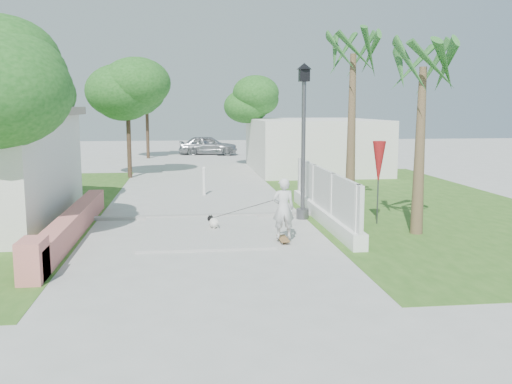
{
  "coord_description": "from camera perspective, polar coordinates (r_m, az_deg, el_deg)",
  "views": [
    {
      "loc": [
        -0.44,
        -10.49,
        3.23
      ],
      "look_at": [
        1.3,
        3.58,
        1.1
      ],
      "focal_mm": 40.0,
      "sensor_mm": 36.0,
      "label": 1
    }
  ],
  "objects": [
    {
      "name": "palm_near",
      "position": [
        14.9,
        16.34,
        10.99
      ],
      "size": [
        1.8,
        1.8,
        4.7
      ],
      "color": "brown",
      "rests_on": "ground"
    },
    {
      "name": "street_lamp",
      "position": [
        16.36,
        4.77,
        5.69
      ],
      "size": [
        0.44,
        0.44,
        4.44
      ],
      "color": "#59595E",
      "rests_on": "ground"
    },
    {
      "name": "curb",
      "position": [
        16.8,
        -5.42,
        -2.41
      ],
      "size": [
        6.5,
        0.25,
        0.1
      ],
      "primitive_type": "cube",
      "color": "#999993",
      "rests_on": "ground"
    },
    {
      "name": "skateboarder",
      "position": [
        14.31,
        -0.84,
        -1.77
      ],
      "size": [
        1.86,
        2.1,
        1.55
      ],
      "rotation": [
        0.0,
        0.0,
        3.16
      ],
      "color": "olive",
      "rests_on": "ground"
    },
    {
      "name": "patio_umbrella",
      "position": [
        15.96,
        12.18,
        2.79
      ],
      "size": [
        0.36,
        0.36,
        2.3
      ],
      "color": "#59595E",
      "rests_on": "ground"
    },
    {
      "name": "grass_right",
      "position": [
        20.19,
        14.68,
        -0.94
      ],
      "size": [
        8.0,
        20.0,
        0.01
      ],
      "primitive_type": "cube",
      "color": "#305D1D",
      "rests_on": "ground"
    },
    {
      "name": "tree_left_mid",
      "position": [
        19.63,
        -22.19,
        8.69
      ],
      "size": [
        3.2,
        3.2,
        4.85
      ],
      "color": "#4C3826",
      "rests_on": "ground"
    },
    {
      "name": "tree_left_near",
      "position": [
        14.08,
        -24.13,
        10.22
      ],
      "size": [
        3.6,
        3.6,
        5.28
      ],
      "color": "#4C3826",
      "rests_on": "ground"
    },
    {
      "name": "pink_wall",
      "position": [
        14.63,
        -18.21,
        -3.4
      ],
      "size": [
        0.45,
        8.2,
        0.8
      ],
      "color": "#D0706A",
      "rests_on": "ground"
    },
    {
      "name": "bollard",
      "position": [
        20.67,
        -5.22,
        1.14
      ],
      "size": [
        0.14,
        0.14,
        1.09
      ],
      "color": "white",
      "rests_on": "ground"
    },
    {
      "name": "ground",
      "position": [
        10.99,
        -4.49,
        -8.58
      ],
      "size": [
        90.0,
        90.0,
        0.0
      ],
      "primitive_type": "plane",
      "color": "#B7B7B2",
      "rests_on": "ground"
    },
    {
      "name": "palm_far",
      "position": [
        17.77,
        9.68,
        12.47
      ],
      "size": [
        1.8,
        1.8,
        5.3
      ],
      "color": "brown",
      "rests_on": "ground"
    },
    {
      "name": "lattice_fence",
      "position": [
        16.19,
        6.78,
        -1.07
      ],
      "size": [
        0.35,
        7.0,
        1.5
      ],
      "color": "white",
      "rests_on": "ground"
    },
    {
      "name": "tree_path_far",
      "position": [
        36.55,
        -10.86,
        9.3
      ],
      "size": [
        3.2,
        3.2,
        5.17
      ],
      "color": "#4C3826",
      "rests_on": "ground"
    },
    {
      "name": "path_strip",
      "position": [
        30.66,
        -6.19,
        2.49
      ],
      "size": [
        3.2,
        36.0,
        0.06
      ],
      "primitive_type": "cube",
      "color": "#B7B7B2",
      "rests_on": "ground"
    },
    {
      "name": "dog",
      "position": [
        15.11,
        -4.29,
        -3.02
      ],
      "size": [
        0.4,
        0.53,
        0.38
      ],
      "rotation": [
        0.0,
        0.0,
        0.44
      ],
      "color": "white",
      "rests_on": "ground"
    },
    {
      "name": "tree_path_left",
      "position": [
        26.6,
        -12.71,
        9.6
      ],
      "size": [
        3.4,
        3.4,
        5.23
      ],
      "color": "#4C3826",
      "rests_on": "ground"
    },
    {
      "name": "parked_car",
      "position": [
        38.47,
        -4.82,
        4.68
      ],
      "size": [
        3.92,
        1.64,
        1.33
      ],
      "primitive_type": "imported",
      "rotation": [
        0.0,
        0.0,
        1.55
      ],
      "color": "#A4A7AC",
      "rests_on": "ground"
    },
    {
      "name": "tree_path_right",
      "position": [
        30.69,
        -0.2,
        9.03
      ],
      "size": [
        3.0,
        3.0,
        4.79
      ],
      "color": "#4C3826",
      "rests_on": "ground"
    },
    {
      "name": "building_right",
      "position": [
        29.27,
        5.7,
        4.71
      ],
      "size": [
        6.0,
        8.0,
        2.6
      ],
      "primitive_type": "cube",
      "color": "silver",
      "rests_on": "ground"
    }
  ]
}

